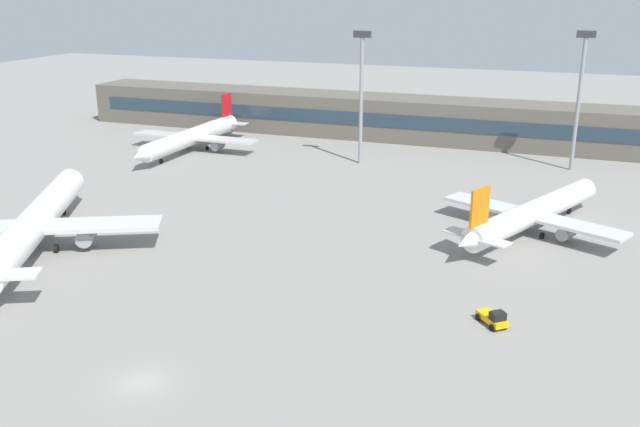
% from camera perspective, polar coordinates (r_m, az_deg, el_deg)
% --- Properties ---
extents(ground_plane, '(400.00, 400.00, 0.00)m').
position_cam_1_polar(ground_plane, '(95.40, -1.01, -1.59)').
color(ground_plane, gray).
extents(terminal_building, '(154.60, 12.13, 9.00)m').
position_cam_1_polar(terminal_building, '(153.48, 7.58, 7.67)').
color(terminal_building, '#5B564C').
rests_on(terminal_building, ground_plane).
extents(airplane_near, '(30.77, 42.59, 11.32)m').
position_cam_1_polar(airplane_near, '(96.51, -22.19, -0.60)').
color(airplane_near, white).
rests_on(airplane_near, ground_plane).
extents(airplane_mid, '(25.20, 34.95, 9.21)m').
position_cam_1_polar(airplane_mid, '(99.60, 17.22, 0.14)').
color(airplane_mid, white).
rests_on(airplane_mid, ground_plane).
extents(airplane_far, '(26.92, 38.69, 9.56)m').
position_cam_1_polar(airplane_far, '(143.80, -10.48, 6.16)').
color(airplane_far, silver).
rests_on(airplane_far, ground_plane).
extents(baggage_tug_yellow, '(3.50, 3.69, 1.75)m').
position_cam_1_polar(baggage_tug_yellow, '(72.26, 14.00, -8.30)').
color(baggage_tug_yellow, '#F2B20C').
rests_on(baggage_tug_yellow, ground_plane).
extents(floodlight_tower_west, '(3.20, 0.80, 24.38)m').
position_cam_1_polar(floodlight_tower_west, '(130.06, 3.40, 10.21)').
color(floodlight_tower_west, gray).
rests_on(floodlight_tower_west, ground_plane).
extents(floodlight_tower_east, '(3.20, 0.80, 24.72)m').
position_cam_1_polar(floodlight_tower_east, '(133.05, 20.48, 9.37)').
color(floodlight_tower_east, gray).
rests_on(floodlight_tower_east, ground_plane).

